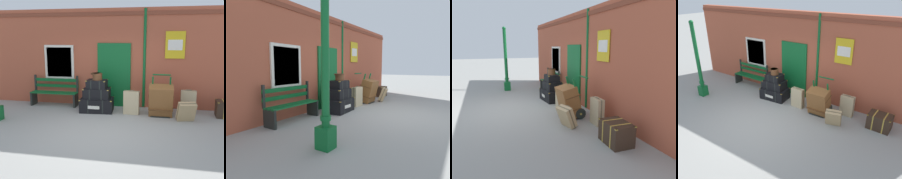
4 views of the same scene
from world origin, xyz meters
TOP-DOWN VIEW (x-y plane):
  - ground_plane at (0.00, 0.00)m, footprint 60.00×60.00m
  - brick_facade at (-0.02, 2.60)m, footprint 10.40×0.35m
  - lamp_post at (-3.13, 0.34)m, footprint 0.28×0.28m
  - platform_bench at (-2.17, 2.16)m, footprint 1.60×0.43m
  - steamer_trunk_base at (-0.58, 1.70)m, footprint 1.06×0.72m
  - steamer_trunk_middle at (-0.58, 1.72)m, footprint 0.84×0.59m
  - steamer_trunk_top at (-0.57, 1.71)m, footprint 0.61×0.45m
  - round_hatbox at (-0.55, 1.69)m, footprint 0.35×0.31m
  - porters_trolley at (1.38, 1.73)m, footprint 0.71×0.66m
  - large_brown_trunk at (1.38, 1.55)m, footprint 0.70×0.63m
  - suitcase_charcoal at (2.08, 1.20)m, footprint 0.54×0.47m
  - suitcase_oxblood at (2.20, 2.02)m, footprint 0.46×0.20m
  - suitcase_cream at (0.52, 1.61)m, footprint 0.48×0.22m
  - corner_trunk at (3.32, 1.83)m, footprint 0.71×0.52m

SIDE VIEW (x-z plane):
  - ground_plane at x=0.00m, z-range 0.00..0.00m
  - steamer_trunk_base at x=-0.58m, z-range 0.00..0.42m
  - corner_trunk at x=3.32m, z-range 0.00..0.48m
  - porters_trolley at x=1.38m, z-range -0.32..0.86m
  - suitcase_charcoal at x=2.08m, z-range 0.00..0.57m
  - suitcase_cream at x=0.52m, z-range -0.02..0.72m
  - suitcase_oxblood at x=2.20m, z-range -0.02..0.73m
  - platform_bench at x=-2.17m, z-range -0.06..0.95m
  - large_brown_trunk at x=1.38m, z-range 0.00..0.96m
  - steamer_trunk_middle at x=-0.58m, z-range 0.42..0.74m
  - steamer_trunk_top at x=-0.57m, z-range 0.74..1.00m
  - lamp_post at x=-3.13m, z-range -0.35..2.55m
  - round_hatbox at x=-0.55m, z-range 1.01..1.23m
  - brick_facade at x=-0.02m, z-range 0.00..3.20m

